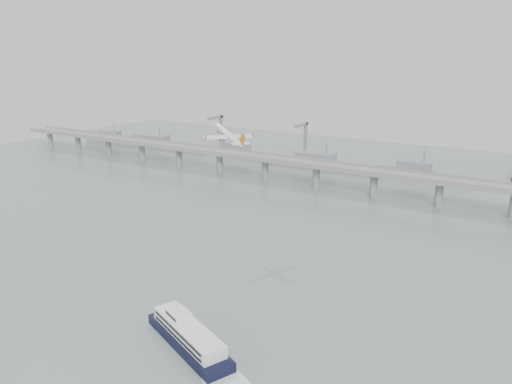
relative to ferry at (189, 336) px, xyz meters
The scene contains 5 objects.
ground 49.14m from the ferry, 124.58° to the left, with size 900.00×900.00×0.00m, color slate.
bridge 242.41m from the ferry, 96.87° to the left, with size 800.00×22.00×23.90m.
distant_fleet 356.10m from the ferry, 120.95° to the left, with size 453.00×60.90×40.00m.
ferry is the anchor object (origin of this frame).
airliner 129.07m from the ferry, 116.40° to the left, with size 32.92×31.11×12.81m.
Camera 1 is at (141.32, -173.34, 112.56)m, focal length 35.00 mm.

